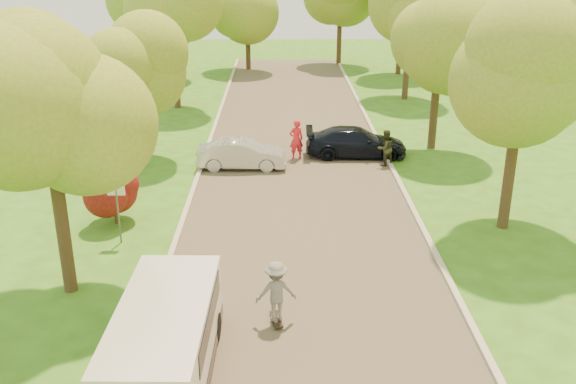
{
  "coord_description": "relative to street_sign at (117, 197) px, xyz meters",
  "views": [
    {
      "loc": [
        -0.73,
        -14.61,
        8.97
      ],
      "look_at": [
        -0.44,
        5.03,
        1.3
      ],
      "focal_mm": 40.0,
      "sensor_mm": 36.0,
      "label": 1
    }
  ],
  "objects": [
    {
      "name": "tree_bg_c",
      "position": [
        3.01,
        30.0,
        3.46
      ],
      "size": [
        4.92,
        4.8,
        7.33
      ],
      "color": "#382619",
      "rests_on": "ground"
    },
    {
      "name": "tree_bg_a",
      "position": [
        -2.98,
        26.0,
        3.75
      ],
      "size": [
        5.12,
        5.0,
        7.72
      ],
      "color": "#382619",
      "rests_on": "ground"
    },
    {
      "name": "tree_l_midb",
      "position": [
        -1.01,
        8.0,
        3.02
      ],
      "size": [
        4.3,
        4.2,
        6.62
      ],
      "color": "#382619",
      "rests_on": "ground"
    },
    {
      "name": "street_sign",
      "position": [
        0.0,
        0.0,
        0.0
      ],
      "size": [
        0.55,
        0.06,
        2.17
      ],
      "color": "#59595E",
      "rests_on": "ground"
    },
    {
      "name": "skateboarder",
      "position": [
        4.98,
        -4.72,
        -0.66
      ],
      "size": [
        1.11,
        0.76,
        1.59
      ],
      "primitive_type": "imported",
      "rotation": [
        0.0,
        0.0,
        3.31
      ],
      "color": "slate",
      "rests_on": "longboard"
    },
    {
      "name": "curb_left",
      "position": [
        1.75,
        4.0,
        -1.5
      ],
      "size": [
        0.18,
        60.0,
        0.12
      ],
      "primitive_type": "cube",
      "color": "#B2AD9E",
      "rests_on": "ground"
    },
    {
      "name": "tree_l_far",
      "position": [
        -0.59,
        18.0,
        3.9
      ],
      "size": [
        4.92,
        4.8,
        7.79
      ],
      "color": "#382619",
      "rests_on": "ground"
    },
    {
      "name": "tree_r_far",
      "position": [
        13.03,
        20.0,
        4.27
      ],
      "size": [
        5.33,
        5.2,
        8.34
      ],
      "color": "#382619",
      "rests_on": "ground"
    },
    {
      "name": "dark_sedan",
      "position": [
        8.51,
        8.78,
        -0.91
      ],
      "size": [
        4.53,
        1.96,
        1.3
      ],
      "primitive_type": "imported",
      "rotation": [
        0.0,
        0.0,
        1.54
      ],
      "color": "black",
      "rests_on": "ground"
    },
    {
      "name": "tree_l_mida",
      "position": [
        -0.5,
        -3.0,
        3.61
      ],
      "size": [
        4.71,
        4.6,
        7.39
      ],
      "color": "#382619",
      "rests_on": "ground"
    },
    {
      "name": "tree_r_mida",
      "position": [
        12.82,
        1.0,
        3.97
      ],
      "size": [
        5.13,
        5.0,
        7.95
      ],
      "color": "#382619",
      "rests_on": "ground"
    },
    {
      "name": "silver_sedan",
      "position": [
        3.5,
        7.2,
        -0.95
      ],
      "size": [
        3.78,
        1.41,
        1.24
      ],
      "primitive_type": "imported",
      "rotation": [
        0.0,
        0.0,
        1.54
      ],
      "color": "#B5B5BA",
      "rests_on": "ground"
    },
    {
      "name": "ground",
      "position": [
        5.8,
        -4.0,
        -1.56
      ],
      "size": [
        100.0,
        100.0,
        0.0
      ],
      "primitive_type": "plane",
      "color": "#346418",
      "rests_on": "ground"
    },
    {
      "name": "road",
      "position": [
        5.8,
        4.0,
        -1.56
      ],
      "size": [
        8.0,
        60.0,
        0.01
      ],
      "primitive_type": "cube",
      "color": "#4C4438",
      "rests_on": "ground"
    },
    {
      "name": "curb_right",
      "position": [
        9.85,
        4.0,
        -1.5
      ],
      "size": [
        0.18,
        60.0,
        0.12
      ],
      "primitive_type": "cube",
      "color": "#B2AD9E",
      "rests_on": "ground"
    },
    {
      "name": "longboard",
      "position": [
        4.98,
        -4.72,
        -1.48
      ],
      "size": [
        0.36,
        0.84,
        0.1
      ],
      "rotation": [
        0.0,
        0.0,
        3.31
      ],
      "color": "black",
      "rests_on": "ground"
    },
    {
      "name": "red_shrub",
      "position": [
        -0.5,
        1.5,
        -0.47
      ],
      "size": [
        1.7,
        1.7,
        1.95
      ],
      "color": "#382619",
      "rests_on": "ground"
    },
    {
      "name": "person_striped",
      "position": [
        5.83,
        8.44,
        -0.68
      ],
      "size": [
        0.75,
        0.61,
        1.77
      ],
      "primitive_type": "imported",
      "rotation": [
        0.0,
        0.0,
        3.46
      ],
      "color": "red",
      "rests_on": "ground"
    },
    {
      "name": "tree_r_midb",
      "position": [
        12.4,
        10.0,
        3.32
      ],
      "size": [
        4.51,
        4.4,
        7.01
      ],
      "color": "#382619",
      "rests_on": "ground"
    },
    {
      "name": "minivan",
      "position": [
        2.6,
        -6.94,
        -0.6
      ],
      "size": [
        2.05,
        4.98,
        1.84
      ],
      "rotation": [
        0.0,
        0.0,
        -0.02
      ],
      "color": "white",
      "rests_on": "ground"
    },
    {
      "name": "person_olive",
      "position": [
        9.6,
        7.43,
        -0.78
      ],
      "size": [
        0.96,
        0.9,
        1.58
      ],
      "primitive_type": "imported",
      "rotation": [
        0.0,
        0.0,
        3.67
      ],
      "color": "#2B2F1C",
      "rests_on": "ground"
    }
  ]
}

